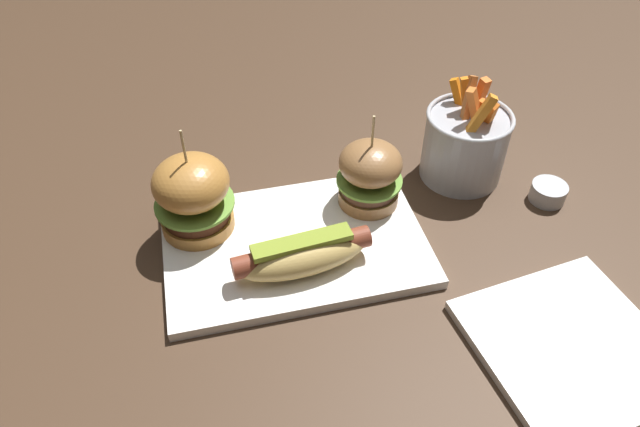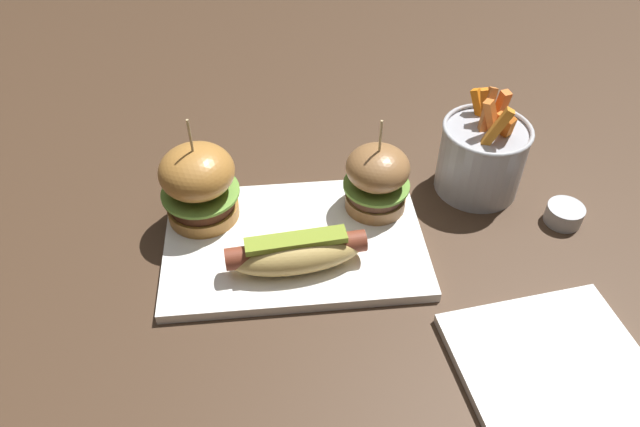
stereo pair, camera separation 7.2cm
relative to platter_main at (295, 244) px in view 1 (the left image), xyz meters
name	(u,v)px [view 1 (the left image)]	position (x,y,z in m)	size (l,w,h in m)	color
ground_plane	(295,248)	(0.00, 0.00, -0.01)	(3.00, 3.00, 0.00)	#422D1E
platter_main	(295,244)	(0.00, 0.00, 0.00)	(0.33, 0.22, 0.01)	white
hot_dog	(303,254)	(0.00, -0.05, 0.03)	(0.17, 0.07, 0.05)	tan
slider_left	(193,195)	(-0.12, 0.06, 0.06)	(0.10, 0.10, 0.15)	#AE7534
slider_right	(370,174)	(0.11, 0.05, 0.05)	(0.09, 0.09, 0.14)	olive
fries_bucket	(465,144)	(0.27, 0.09, 0.05)	(0.12, 0.12, 0.15)	#A8AAB2
sauce_ramekin	(548,192)	(0.36, 0.01, 0.01)	(0.05, 0.05, 0.03)	#B7BABF
side_plate	(571,347)	(0.26, -0.22, 0.00)	(0.20, 0.20, 0.01)	white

